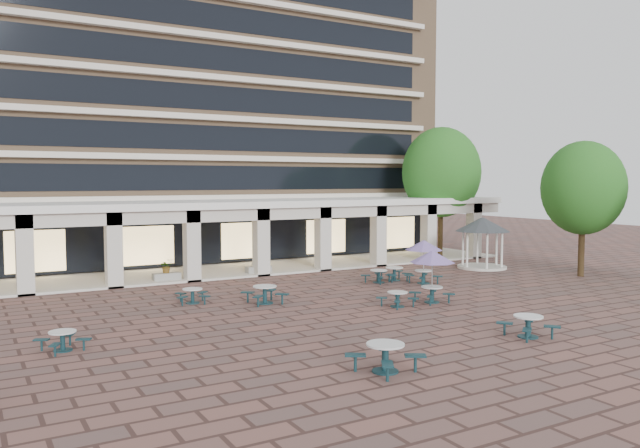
{
  "coord_description": "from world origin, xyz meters",
  "views": [
    {
      "loc": [
        -13.1,
        -21.07,
        5.62
      ],
      "look_at": [
        0.72,
        3.0,
        3.68
      ],
      "focal_mm": 35.0,
      "sensor_mm": 36.0,
      "label": 1
    }
  ],
  "objects_px": {
    "picnic_table_2": "(528,324)",
    "planter_right": "(258,266)",
    "gazebo": "(482,230)",
    "planter_left": "(167,273)"
  },
  "relations": [
    {
      "from": "picnic_table_2",
      "to": "gazebo",
      "type": "distance_m",
      "value": 18.04
    },
    {
      "from": "planter_left",
      "to": "planter_right",
      "type": "height_order",
      "value": "planter_left"
    },
    {
      "from": "planter_left",
      "to": "planter_right",
      "type": "bearing_deg",
      "value": 0.0
    },
    {
      "from": "planter_right",
      "to": "gazebo",
      "type": "bearing_deg",
      "value": -19.15
    },
    {
      "from": "picnic_table_2",
      "to": "planter_right",
      "type": "relative_size",
      "value": 1.26
    },
    {
      "from": "picnic_table_2",
      "to": "planter_left",
      "type": "distance_m",
      "value": 20.15
    },
    {
      "from": "gazebo",
      "to": "planter_left",
      "type": "relative_size",
      "value": 2.32
    },
    {
      "from": "planter_left",
      "to": "picnic_table_2",
      "type": "bearing_deg",
      "value": -67.33
    },
    {
      "from": "picnic_table_2",
      "to": "planter_left",
      "type": "bearing_deg",
      "value": 118.39
    },
    {
      "from": "planter_left",
      "to": "gazebo",
      "type": "bearing_deg",
      "value": -13.83
    }
  ]
}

